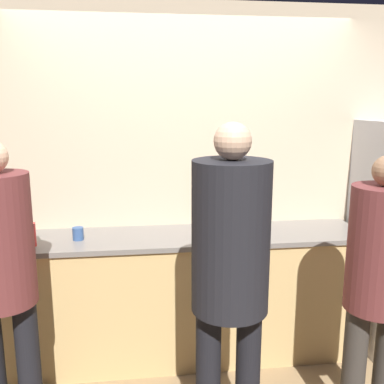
# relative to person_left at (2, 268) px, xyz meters

# --- Properties ---
(ground_plane) EXTENTS (14.00, 14.00, 0.00)m
(ground_plane) POSITION_rel_person_left_xyz_m (1.09, 0.36, -1.02)
(ground_plane) COLOR #8C704C
(wall_back) EXTENTS (5.20, 0.06, 2.60)m
(wall_back) POSITION_rel_person_left_xyz_m (1.09, 0.97, 0.28)
(wall_back) COLOR #C6B293
(wall_back) RESTS_ON ground_plane
(counter) EXTENTS (2.56, 0.59, 0.95)m
(counter) POSITION_rel_person_left_xyz_m (1.09, 0.69, -0.54)
(counter) COLOR tan
(counter) RESTS_ON ground_plane
(person_left) EXTENTS (0.35, 0.35, 1.70)m
(person_left) POSITION_rel_person_left_xyz_m (0.00, 0.00, 0.00)
(person_left) COLOR black
(person_left) RESTS_ON ground_plane
(person_center) EXTENTS (0.39, 0.39, 1.80)m
(person_center) POSITION_rel_person_left_xyz_m (1.18, -0.31, 0.08)
(person_center) COLOR black
(person_center) RESTS_ON ground_plane
(person_right) EXTENTS (0.35, 0.35, 1.62)m
(person_right) POSITION_rel_person_left_xyz_m (2.01, -0.24, -0.05)
(person_right) COLOR #38332D
(person_right) RESTS_ON ground_plane
(fruit_bowl) EXTENTS (0.28, 0.28, 0.14)m
(fruit_bowl) POSITION_rel_person_left_xyz_m (1.36, 0.69, -0.01)
(fruit_bowl) COLOR brown
(fruit_bowl) RESTS_ON counter
(utensil_crock) EXTENTS (0.12, 0.12, 0.27)m
(utensil_crock) POSITION_rel_person_left_xyz_m (1.60, 0.74, -0.00)
(utensil_crock) COLOR #3D424C
(utensil_crock) RESTS_ON counter
(bottle_green) EXTENTS (0.05, 0.05, 0.23)m
(bottle_green) POSITION_rel_person_left_xyz_m (-0.09, 0.82, 0.03)
(bottle_green) COLOR #236033
(bottle_green) RESTS_ON counter
(bottle_red) EXTENTS (0.08, 0.08, 0.22)m
(bottle_red) POSITION_rel_person_left_xyz_m (0.02, 0.55, 0.02)
(bottle_red) COLOR red
(bottle_red) RESTS_ON counter
(cup_blue) EXTENTS (0.08, 0.08, 0.09)m
(cup_blue) POSITION_rel_person_left_xyz_m (0.32, 0.64, -0.02)
(cup_blue) COLOR #335184
(cup_blue) RESTS_ON counter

